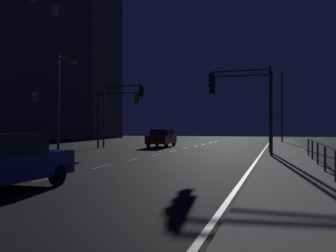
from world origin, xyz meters
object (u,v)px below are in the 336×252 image
at_px(car_oncoming, 162,138).
at_px(traffic_light_mid_left, 242,96).
at_px(street_lamp_mid_block, 282,99).
at_px(traffic_light_near_left, 117,107).
at_px(street_lamp_across_street, 62,93).
at_px(car, 1,161).
at_px(traffic_light_near_right, 243,92).
at_px(traffic_light_far_center, 120,102).
at_px(building_distant, 42,47).

height_order(car_oncoming, traffic_light_mid_left, traffic_light_mid_left).
bearing_deg(street_lamp_mid_block, traffic_light_near_left, -132.00).
height_order(street_lamp_mid_block, street_lamp_across_street, street_lamp_mid_block).
height_order(car, car_oncoming, same).
distance_m(traffic_light_near_right, traffic_light_far_center, 11.88).
distance_m(street_lamp_mid_block, building_distant, 41.29).
relative_size(traffic_light_near_right, traffic_light_mid_left, 1.16).
bearing_deg(street_lamp_mid_block, traffic_light_mid_left, -96.07).
bearing_deg(building_distant, street_lamp_across_street, -54.52).
height_order(traffic_light_far_center, street_lamp_mid_block, street_lamp_mid_block).
xyz_separation_m(car_oncoming, building_distant, (-27.52, 22.83, 14.30)).
distance_m(car_oncoming, street_lamp_mid_block, 15.45).
height_order(traffic_light_mid_left, street_lamp_mid_block, street_lamp_mid_block).
bearing_deg(traffic_light_near_right, traffic_light_mid_left, -85.46).
relative_size(traffic_light_far_center, traffic_light_near_left, 1.15).
xyz_separation_m(traffic_light_mid_left, building_distant, (-35.73, 34.09, 11.60)).
relative_size(traffic_light_mid_left, street_lamp_mid_block, 0.62).
bearing_deg(traffic_light_near_left, car, -74.90).
xyz_separation_m(traffic_light_near_right, traffic_light_mid_left, (0.28, -3.54, -0.56)).
xyz_separation_m(car, street_lamp_mid_block, (7.50, 35.68, 3.97)).
bearing_deg(car_oncoming, street_lamp_mid_block, 45.13).
xyz_separation_m(traffic_light_near_right, building_distant, (-35.45, 30.55, 11.03)).
relative_size(car, traffic_light_mid_left, 0.92).
relative_size(traffic_light_near_right, building_distant, 0.19).
xyz_separation_m(car, street_lamp_across_street, (-7.62, 15.76, 3.35)).
bearing_deg(building_distant, traffic_light_near_left, -47.23).
relative_size(traffic_light_near_left, building_distant, 0.16).
bearing_deg(street_lamp_mid_block, building_distant, 162.16).
height_order(traffic_light_near_right, street_lamp_mid_block, street_lamp_mid_block).
height_order(traffic_light_near_right, traffic_light_far_center, traffic_light_near_right).
distance_m(car, street_lamp_across_street, 17.82).
xyz_separation_m(car_oncoming, traffic_light_mid_left, (8.21, -11.27, 2.71)).
xyz_separation_m(car, traffic_light_mid_left, (5.18, 13.83, 2.71)).
bearing_deg(traffic_light_near_right, car, -105.75).
distance_m(traffic_light_mid_left, street_lamp_mid_block, 22.01).
relative_size(car, traffic_light_far_center, 0.80).
bearing_deg(building_distant, car, -57.48).
relative_size(traffic_light_mid_left, traffic_light_near_left, 1.00).
distance_m(car, traffic_light_near_right, 18.35).
bearing_deg(street_lamp_across_street, traffic_light_near_right, 7.37).
height_order(traffic_light_far_center, building_distant, building_distant).
relative_size(traffic_light_near_right, street_lamp_mid_block, 0.72).
bearing_deg(traffic_light_near_right, car_oncoming, 135.75).
bearing_deg(street_lamp_across_street, car_oncoming, 63.85).
distance_m(car, traffic_light_near_left, 21.95).
xyz_separation_m(car_oncoming, traffic_light_near_left, (-2.65, -4.06, 2.58)).
height_order(car_oncoming, street_lamp_across_street, street_lamp_across_street).
relative_size(car_oncoming, traffic_light_far_center, 0.81).
height_order(car, traffic_light_near_left, traffic_light_near_left).
distance_m(traffic_light_near_right, traffic_light_mid_left, 3.60).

